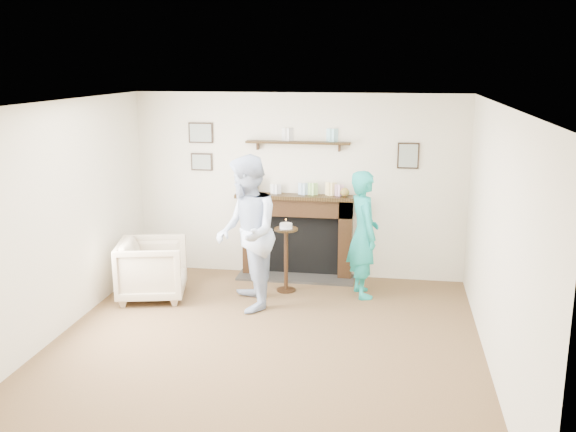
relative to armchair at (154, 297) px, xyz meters
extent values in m
plane|color=brown|center=(1.66, -1.27, 0.00)|extent=(5.00, 5.00, 0.00)
cube|color=#F0E4CC|center=(1.66, 1.23, 1.25)|extent=(4.50, 0.04, 2.50)
cube|color=#F0E4CC|center=(-0.59, -1.27, 1.25)|extent=(0.04, 5.00, 2.50)
cube|color=#F0E4CC|center=(3.91, -1.27, 1.25)|extent=(0.04, 5.00, 2.50)
cube|color=silver|center=(1.66, -1.27, 2.50)|extent=(4.50, 5.00, 0.04)
cube|color=black|center=(1.00, 1.13, 0.55)|extent=(0.18, 0.20, 1.10)
cube|color=black|center=(2.32, 1.13, 0.55)|extent=(0.18, 0.20, 1.10)
cube|color=black|center=(1.66, 1.13, 0.98)|extent=(1.50, 0.20, 0.24)
cube|color=black|center=(1.66, 1.20, 0.43)|extent=(1.14, 0.06, 0.86)
cube|color=#312F2C|center=(1.66, 1.01, 0.01)|extent=(1.60, 0.44, 0.03)
cube|color=black|center=(1.66, 1.10, 1.12)|extent=(1.68, 0.26, 0.05)
cube|color=black|center=(1.66, 1.15, 1.85)|extent=(1.40, 0.15, 0.03)
cube|color=black|center=(0.31, 1.21, 1.95)|extent=(0.34, 0.03, 0.28)
cube|color=black|center=(0.31, 1.21, 1.55)|extent=(0.30, 0.03, 0.24)
cube|color=black|center=(3.11, 1.21, 1.70)|extent=(0.28, 0.03, 0.34)
cube|color=black|center=(1.04, 1.10, 1.26)|extent=(0.16, 0.09, 0.22)
cylinder|color=beige|center=(1.04, 1.05, 1.27)|extent=(0.11, 0.01, 0.11)
sphere|color=green|center=(2.30, 1.10, 1.21)|extent=(0.12, 0.12, 0.12)
imported|color=tan|center=(0.00, 0.00, 0.00)|extent=(0.98, 0.96, 0.75)
imported|color=#A9B9D3|center=(1.24, -0.13, 0.00)|extent=(0.95, 1.08, 1.85)
imported|color=#20A3B7|center=(2.59, 0.52, 0.00)|extent=(0.55, 0.68, 1.60)
cylinder|color=black|center=(1.61, 0.51, 0.01)|extent=(0.25, 0.25, 0.02)
cylinder|color=black|center=(1.61, 0.51, 0.41)|extent=(0.05, 0.05, 0.79)
cylinder|color=black|center=(1.61, 0.51, 0.82)|extent=(0.30, 0.30, 0.03)
cylinder|color=silver|center=(1.61, 0.51, 0.84)|extent=(0.20, 0.20, 0.01)
cylinder|color=silver|center=(1.61, 0.51, 0.87)|extent=(0.16, 0.16, 0.06)
cylinder|color=beige|center=(1.61, 0.51, 0.92)|extent=(0.01, 0.01, 0.04)
sphere|color=orange|center=(1.61, 0.51, 0.95)|extent=(0.02, 0.02, 0.02)
camera|label=1|loc=(2.91, -7.25, 2.88)|focal=40.00mm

